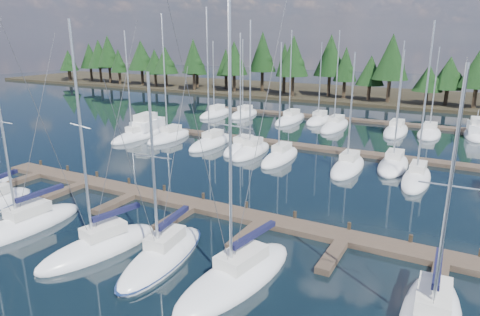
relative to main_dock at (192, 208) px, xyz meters
The scene contains 12 objects.
ground 12.65m from the main_dock, 90.00° to the left, with size 260.00×260.00×0.00m, color black.
far_shore 72.64m from the main_dock, 90.00° to the left, with size 220.00×30.00×0.60m, color black.
main_dock is the anchor object (origin of this frame).
back_docks 32.23m from the main_dock, 90.00° to the left, with size 50.00×21.80×0.40m.
front_sailboat_2 12.06m from the main_dock, 135.12° to the right, with size 3.23×9.15×14.29m.
front_sailboat_3 8.43m from the main_dock, 99.45° to the right, with size 4.47×8.67×14.97m.
front_sailboat_4 7.88m from the main_dock, 68.45° to the right, with size 3.81×9.06×12.23m.
front_sailboat_5 10.76m from the main_dock, 41.92° to the right, with size 4.56×9.93×16.34m.
back_sailboat_rows 27.18m from the main_dock, 89.78° to the left, with size 45.38×31.94×17.27m.
motor_yacht_left 28.59m from the main_dock, 136.84° to the left, with size 4.60×10.11×4.88m.
motor_yacht_right 44.26m from the main_dock, 63.88° to the left, with size 3.53×8.83×4.31m.
tree_line 63.30m from the main_dock, 91.66° to the left, with size 184.97×12.12×13.64m.
Camera 1 is at (18.22, -8.37, 13.28)m, focal length 32.00 mm.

